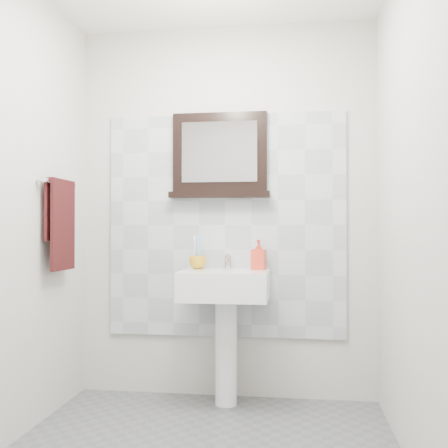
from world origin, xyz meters
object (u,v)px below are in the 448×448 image
(framed_mirror, at_px, (220,157))
(hand_towel, at_px, (61,217))
(pedestal_sink, at_px, (225,299))
(soap_dispenser, at_px, (259,255))
(toothbrush_cup, at_px, (198,262))

(framed_mirror, xyz_separation_m, hand_towel, (-0.91, -0.47, -0.41))
(pedestal_sink, distance_m, framed_mirror, 0.95)
(soap_dispenser, xyz_separation_m, framed_mirror, (-0.27, 0.07, 0.65))
(toothbrush_cup, distance_m, framed_mirror, 0.72)
(pedestal_sink, relative_size, framed_mirror, 1.43)
(toothbrush_cup, bearing_deg, pedestal_sink, -29.79)
(pedestal_sink, distance_m, soap_dispenser, 0.37)
(hand_towel, bearing_deg, pedestal_sink, 16.11)
(soap_dispenser, bearing_deg, hand_towel, -151.67)
(soap_dispenser, bearing_deg, pedestal_sink, -140.90)
(soap_dispenser, height_order, framed_mirror, framed_mirror)
(toothbrush_cup, bearing_deg, soap_dispenser, 0.25)
(soap_dispenser, height_order, hand_towel, hand_towel)
(toothbrush_cup, height_order, soap_dispenser, soap_dispenser)
(toothbrush_cup, relative_size, soap_dispenser, 0.57)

